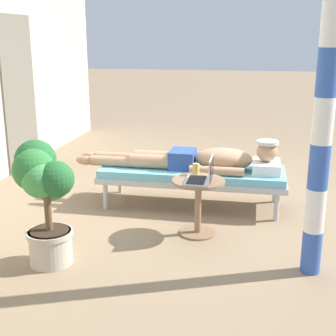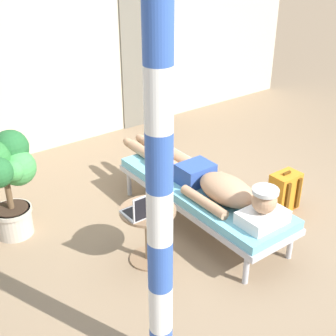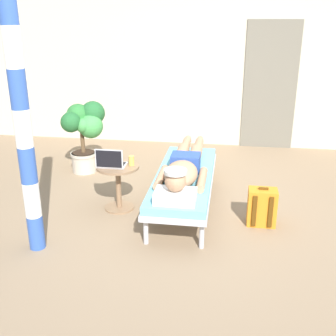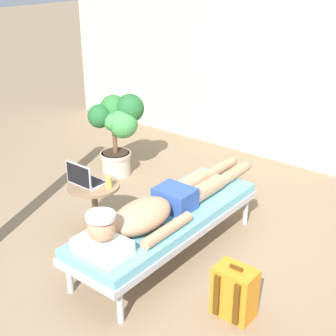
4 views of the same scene
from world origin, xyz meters
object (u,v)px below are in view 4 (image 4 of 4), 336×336
Objects in this scene: drink_glass at (108,182)px; person_reclining at (160,207)px; lounge_chair at (167,220)px; backpack at (235,292)px; potted_plant at (117,124)px; side_table at (95,201)px; laptop at (84,179)px.

person_reclining is at bearing 1.66° from drink_glass.
lounge_chair is 0.93m from backpack.
drink_glass is 1.42m from potted_plant.
laptop is (-0.06, -0.05, 0.23)m from side_table.
side_table is (-0.74, -0.06, -0.16)m from person_reclining.
backpack is at bearing -27.68° from potted_plant.
potted_plant reaches higher than laptop.
lounge_chair is at bearing 12.08° from side_table.
backpack is 0.43× the size of potted_plant.
person_reclining is at bearing 8.03° from laptop.
lounge_chair is 3.76× the size of side_table.
side_table is 4.80× the size of drink_glass.
side_table is at bearing -54.78° from potted_plant.
person_reclining is 0.76m from side_table.
laptop reaches higher than drink_glass.
laptop is 0.31× the size of potted_plant.
laptop is 2.85× the size of drink_glass.
person_reclining reaches higher than drink_glass.
lounge_chair is 1.82m from potted_plant.
person_reclining is (0.00, -0.10, 0.17)m from lounge_chair.
side_table is (-0.74, -0.16, 0.01)m from lounge_chair.
side_table is 0.24m from laptop.
potted_plant is (-1.52, 1.05, 0.12)m from person_reclining.
laptop reaches higher than side_table.
laptop is (-0.80, -0.11, 0.06)m from person_reclining.
lounge_chair is 1.99× the size of potted_plant.
side_table is 1.62m from backpack.
backpack is at bearing -3.08° from laptop.
laptop is 1.71m from backpack.
backpack is at bearing -7.25° from drink_glass.
side_table is at bearing -163.65° from drink_glass.
drink_glass is (-0.59, -0.11, 0.23)m from lounge_chair.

